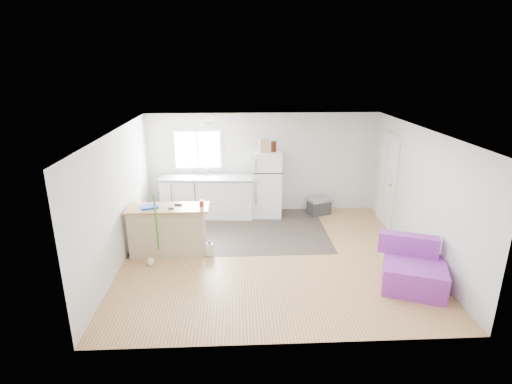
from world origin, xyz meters
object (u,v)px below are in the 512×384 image
mop (152,253)px  blue_tray (149,207)px  cardboard_box (264,146)px  kitchen_cabinets (208,196)px  cooler (319,206)px  cleaner_jug (210,249)px  red_cup (202,203)px  bottle_right (275,146)px  peninsula (168,230)px  purple_seat (413,270)px  refrigerator (267,184)px  bottle_left (272,147)px

mop → blue_tray: bearing=89.8°
cardboard_box → kitchen_cabinets: bearing=177.4°
cooler → cleaner_jug: (-2.51, -2.07, -0.07)m
red_cup → bottle_right: (1.55, 1.91, 0.68)m
peninsula → blue_tray: bearing=-175.3°
purple_seat → kitchen_cabinets: bearing=157.9°
refrigerator → bottle_right: size_ratio=6.23×
kitchen_cabinets → peninsula: bearing=-103.7°
refrigerator → bottle_right: 0.92m
mop → cardboard_box: cardboard_box is taller
mop → bottle_right: bearing=33.4°
cleaner_jug → bottle_right: 2.96m
refrigerator → cardboard_box: 0.93m
cleaner_jug → blue_tray: bearing=-175.7°
cardboard_box → bottle_right: (0.26, 0.05, -0.02)m
cooler → bottle_right: bearing=159.8°
bottle_left → bottle_right: size_ratio=1.00×
kitchen_cabinets → blue_tray: size_ratio=7.44×
kitchen_cabinets → mop: mop is taller
cooler → mop: 4.25m
refrigerator → blue_tray: size_ratio=5.19×
peninsula → cardboard_box: cardboard_box is taller
kitchen_cabinets → mop: size_ratio=1.64×
refrigerator → blue_tray: 3.05m
refrigerator → bottle_left: size_ratio=6.23×
red_cup → cardboard_box: 2.37m
refrigerator → bottle_left: bearing=-21.6°
bottle_left → cooler: bearing=1.6°
purple_seat → bottle_right: (-1.97, 3.33, 1.39)m
cooler → cleaner_jug: size_ratio=2.03×
cleaner_jug → bottle_right: size_ratio=1.21×
purple_seat → peninsula: bearing=-177.5°
kitchen_cabinets → cardboard_box: cardboard_box is taller
refrigerator → bottle_right: bottle_right is taller
refrigerator → cardboard_box: size_ratio=5.19×
kitchen_cabinets → blue_tray: bearing=-111.2°
purple_seat → cleaner_jug: (-3.39, 1.24, -0.16)m
mop → bottle_right: bottle_right is taller
cardboard_box → cleaner_jug: bearing=-119.7°
bottle_right → red_cup: bearing=-129.1°
refrigerator → red_cup: size_ratio=12.98×
mop → blue_tray: mop is taller
kitchen_cabinets → purple_seat: 4.88m
cooler → bottle_left: (-1.16, -0.03, 1.48)m
red_cup → bottle_right: size_ratio=0.48×
kitchen_cabinets → bottle_right: (1.58, -0.01, 1.19)m
kitchen_cabinets → cardboard_box: (1.32, -0.06, 1.21)m
red_cup → refrigerator: bearing=54.3°
blue_tray → refrigerator: bearing=39.7°
red_cup → bottle_left: (1.49, 1.86, 0.68)m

